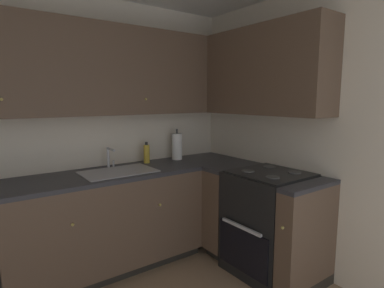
{
  "coord_description": "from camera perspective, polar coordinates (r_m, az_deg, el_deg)",
  "views": [
    {
      "loc": [
        -0.53,
        -1.38,
        1.54
      ],
      "look_at": [
        0.98,
        0.68,
        1.17
      ],
      "focal_mm": 29.64,
      "sensor_mm": 36.0,
      "label": 1
    }
  ],
  "objects": [
    {
      "name": "wall_back",
      "position": [
        3.01,
        -25.79,
        1.43
      ],
      "size": [
        3.86,
        0.05,
        2.45
      ],
      "primitive_type": "cube",
      "color": "beige",
      "rests_on": "ground_plane"
    },
    {
      "name": "wall_right",
      "position": [
        2.82,
        24.1,
        1.13
      ],
      "size": [
        0.05,
        3.17,
        2.45
      ],
      "primitive_type": "cube",
      "color": "beige",
      "rests_on": "ground_plane"
    },
    {
      "name": "lower_cabinets_back",
      "position": [
        3.0,
        -15.17,
        -13.64
      ],
      "size": [
        1.68,
        0.62,
        0.86
      ],
      "color": "brown",
      "rests_on": "ground_plane"
    },
    {
      "name": "countertop_back",
      "position": [
        2.87,
        -15.52,
        -5.43
      ],
      "size": [
        2.89,
        0.6,
        0.03
      ],
      "primitive_type": "cube",
      "color": "#2D2D33",
      "rests_on": "lower_cabinets_back"
    },
    {
      "name": "lower_cabinets_right",
      "position": [
        3.03,
        11.78,
        -13.32
      ],
      "size": [
        0.62,
        1.03,
        0.86
      ],
      "color": "brown",
      "rests_on": "ground_plane"
    },
    {
      "name": "countertop_right",
      "position": [
        2.9,
        11.99,
        -5.17
      ],
      "size": [
        0.6,
        1.03,
        0.03
      ],
      "color": "#2D2D33",
      "rests_on": "lower_cabinets_right"
    },
    {
      "name": "oven_range",
      "position": [
        2.96,
        13.7,
        -13.43
      ],
      "size": [
        0.68,
        0.62,
        1.04
      ],
      "color": "black",
      "rests_on": "ground_plane"
    },
    {
      "name": "upper_cabinets_back",
      "position": [
        2.88,
        -20.28,
        12.52
      ],
      "size": [
        2.57,
        0.34,
        0.78
      ],
      "color": "brown"
    },
    {
      "name": "upper_cabinets_right",
      "position": [
        3.11,
        10.71,
        12.53
      ],
      "size": [
        0.32,
        1.58,
        0.78
      ],
      "color": "brown"
    },
    {
      "name": "sink",
      "position": [
        2.89,
        -13.07,
        -5.71
      ],
      "size": [
        0.63,
        0.4,
        0.1
      ],
      "color": "#B7B7BC",
      "rests_on": "countertop_back"
    },
    {
      "name": "faucet",
      "position": [
        3.05,
        -14.61,
        -2.04
      ],
      "size": [
        0.07,
        0.16,
        0.19
      ],
      "color": "silver",
      "rests_on": "countertop_back"
    },
    {
      "name": "soap_bottle",
      "position": [
        3.21,
        -8.16,
        -1.73
      ],
      "size": [
        0.06,
        0.06,
        0.21
      ],
      "color": "gold",
      "rests_on": "countertop_back"
    },
    {
      "name": "paper_towel_roll",
      "position": [
        3.36,
        -2.73,
        -0.44
      ],
      "size": [
        0.11,
        0.11,
        0.34
      ],
      "color": "white",
      "rests_on": "countertop_back"
    }
  ]
}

